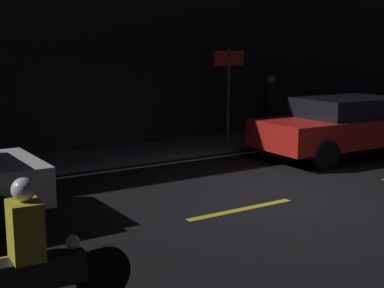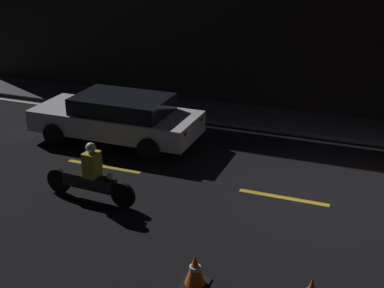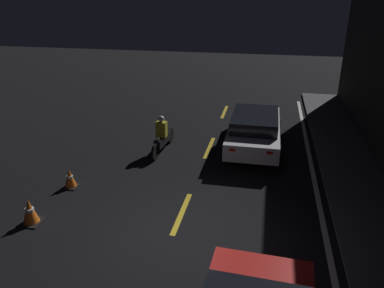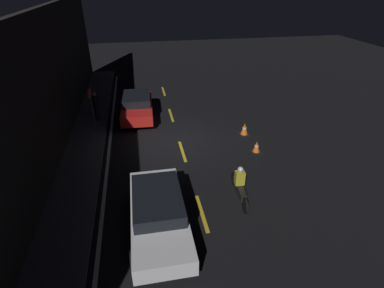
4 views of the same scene
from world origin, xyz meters
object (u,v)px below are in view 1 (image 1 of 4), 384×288
at_px(pedestrian, 271,107).
at_px(shop_sign, 229,77).
at_px(motorcycle, 18,265).
at_px(taxi_red, 342,125).

bearing_deg(pedestrian, shop_sign, 179.37).
relative_size(motorcycle, pedestrian, 1.32).
height_order(taxi_red, motorcycle, taxi_red).
xyz_separation_m(motorcycle, shop_sign, (6.90, 6.00, 1.25)).
height_order(pedestrian, shop_sign, shop_sign).
xyz_separation_m(taxi_red, motorcycle, (-8.43, -3.63, -0.20)).
distance_m(taxi_red, motorcycle, 9.18).
relative_size(pedestrian, shop_sign, 0.71).
bearing_deg(taxi_red, pedestrian, -83.96).
bearing_deg(motorcycle, taxi_red, 26.57).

